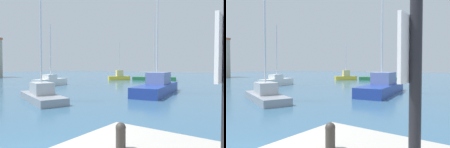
% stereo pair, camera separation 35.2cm
% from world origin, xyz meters
% --- Properties ---
extents(water, '(160.00, 160.00, 0.00)m').
position_xyz_m(water, '(15.00, 20.00, 0.00)').
color(water, '#38607F').
rests_on(water, ground).
extents(mooring_bollard, '(0.19, 0.19, 0.49)m').
position_xyz_m(mooring_bollard, '(0.83, -2.40, 1.25)').
color(mooring_bollard, '#38332D').
rests_on(mooring_bollard, pier_quay).
extents(sailboat_yellow_distant_north, '(3.99, 3.73, 7.10)m').
position_xyz_m(sailboat_yellow_distant_north, '(30.79, 17.68, 0.70)').
color(sailboat_yellow_distant_north, gold).
rests_on(sailboat_yellow_distant_north, water).
extents(sailboat_grey_far_right, '(3.81, 6.40, 8.29)m').
position_xyz_m(sailboat_grey_far_right, '(6.97, 8.60, 0.50)').
color(sailboat_grey_far_right, gray).
rests_on(sailboat_grey_far_right, water).
extents(sailboat_white_near_pier, '(5.34, 2.18, 8.15)m').
position_xyz_m(sailboat_white_near_pier, '(15.42, 18.46, 0.62)').
color(sailboat_white_near_pier, white).
rests_on(sailboat_white_near_pier, water).
extents(sailboat_blue_outer_mooring, '(9.05, 3.71, 14.52)m').
position_xyz_m(sailboat_blue_outer_mooring, '(16.12, 3.50, 0.74)').
color(sailboat_blue_outer_mooring, '#233D93').
rests_on(sailboat_blue_outer_mooring, water).
extents(sailboat_green_distant_east, '(4.69, 8.12, 12.31)m').
position_xyz_m(sailboat_green_distant_east, '(33.75, 11.81, 0.54)').
color(sailboat_green_distant_east, '#28703D').
rests_on(sailboat_green_distant_east, water).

